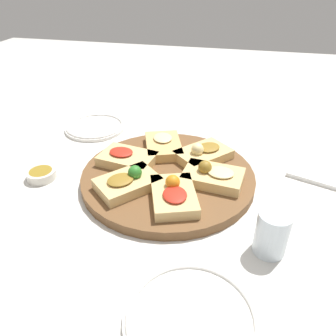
# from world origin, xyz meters

# --- Properties ---
(ground_plane) EXTENTS (3.00, 3.00, 0.00)m
(ground_plane) POSITION_xyz_m (0.00, 0.00, 0.00)
(ground_plane) COLOR silver
(serving_board) EXTENTS (0.43, 0.43, 0.02)m
(serving_board) POSITION_xyz_m (0.00, 0.00, 0.01)
(serving_board) COLOR brown
(serving_board) RESTS_ON ground_plane
(focaccia_slice_0) EXTENTS (0.16, 0.14, 0.05)m
(focaccia_slice_0) POSITION_xyz_m (-0.11, -0.04, 0.04)
(focaccia_slice_0) COLOR #DBB775
(focaccia_slice_0) RESTS_ON serving_board
(focaccia_slice_1) EXTENTS (0.11, 0.15, 0.05)m
(focaccia_slice_1) POSITION_xyz_m (-0.01, -0.11, 0.04)
(focaccia_slice_1) COLOR #DBB775
(focaccia_slice_1) RESTS_ON serving_board
(focaccia_slice_2) EXTENTS (0.17, 0.16, 0.05)m
(focaccia_slice_2) POSITION_xyz_m (0.09, -0.08, 0.04)
(focaccia_slice_2) COLOR #DBB775
(focaccia_slice_2) RESTS_ON serving_board
(focaccia_slice_3) EXTENTS (0.16, 0.14, 0.03)m
(focaccia_slice_3) POSITION_xyz_m (0.11, 0.04, 0.04)
(focaccia_slice_3) COLOR tan
(focaccia_slice_3) RESTS_ON serving_board
(focaccia_slice_4) EXTENTS (0.12, 0.15, 0.03)m
(focaccia_slice_4) POSITION_xyz_m (0.02, 0.11, 0.04)
(focaccia_slice_4) COLOR #DBB775
(focaccia_slice_4) RESTS_ON serving_board
(focaccia_slice_5) EXTENTS (0.17, 0.16, 0.05)m
(focaccia_slice_5) POSITION_xyz_m (-0.09, 0.08, 0.04)
(focaccia_slice_5) COLOR #DBB775
(focaccia_slice_5) RESTS_ON serving_board
(plate_left) EXTENTS (0.21, 0.21, 0.02)m
(plate_left) POSITION_xyz_m (-0.37, -0.12, 0.01)
(plate_left) COLOR white
(plate_left) RESTS_ON ground_plane
(plate_right) EXTENTS (0.20, 0.20, 0.02)m
(plate_right) POSITION_xyz_m (0.24, 0.30, 0.01)
(plate_right) COLOR white
(plate_right) RESTS_ON ground_plane
(water_glass) EXTENTS (0.06, 0.06, 0.09)m
(water_glass) POSITION_xyz_m (-0.19, -0.24, 0.05)
(water_glass) COLOR silver
(water_glass) RESTS_ON ground_plane
(napkin_stack) EXTENTS (0.18, 0.17, 0.01)m
(napkin_stack) POSITION_xyz_m (0.14, -0.38, 0.01)
(napkin_stack) COLOR white
(napkin_stack) RESTS_ON ground_plane
(dipping_bowl) EXTENTS (0.07, 0.07, 0.02)m
(dipping_bowl) POSITION_xyz_m (-0.07, 0.32, 0.01)
(dipping_bowl) COLOR silver
(dipping_bowl) RESTS_ON ground_plane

